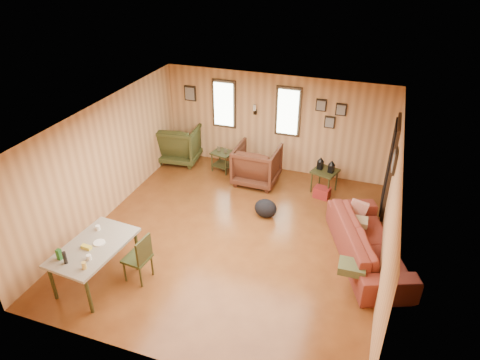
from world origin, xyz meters
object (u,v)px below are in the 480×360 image
(sofa, at_px, (370,237))
(side_table, at_px, (325,169))
(dining_table, at_px, (93,249))
(recliner_brown, at_px, (257,163))
(end_table, at_px, (223,158))
(recliner_green, at_px, (179,141))

(sofa, height_order, side_table, sofa)
(dining_table, bearing_deg, recliner_brown, 73.90)
(recliner_brown, bearing_deg, sofa, 144.45)
(sofa, height_order, end_table, sofa)
(dining_table, bearing_deg, end_table, 87.01)
(end_table, relative_size, dining_table, 0.41)
(recliner_green, distance_m, end_table, 1.29)
(sofa, bearing_deg, recliner_brown, 31.71)
(sofa, bearing_deg, end_table, 36.44)
(recliner_green, distance_m, side_table, 3.83)
(side_table, relative_size, dining_table, 0.55)
(end_table, relative_size, side_table, 0.74)
(sofa, bearing_deg, side_table, 6.65)
(recliner_green, xyz_separation_m, dining_table, (0.69, -4.54, 0.13))
(sofa, relative_size, end_table, 3.94)
(end_table, xyz_separation_m, side_table, (2.55, -0.18, 0.22))
(recliner_green, height_order, end_table, recliner_green)
(recliner_green, bearing_deg, recliner_brown, 162.40)
(recliner_green, bearing_deg, dining_table, 92.23)
(sofa, distance_m, side_table, 2.38)
(recliner_green, bearing_deg, end_table, 165.84)
(recliner_brown, height_order, end_table, recliner_brown)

